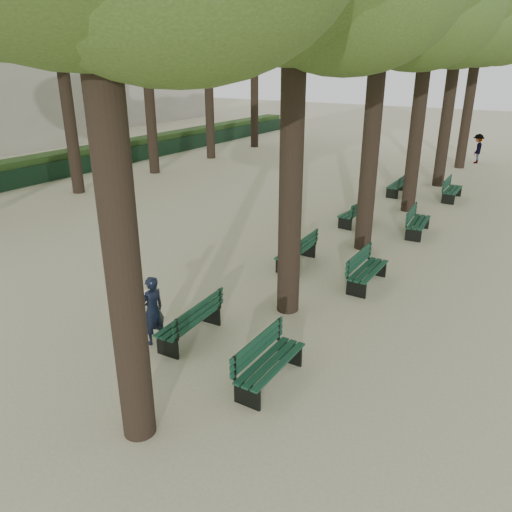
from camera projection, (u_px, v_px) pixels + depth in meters
The scene contains 20 objects.
ground at pixel (156, 348), 10.42m from camera, with size 120.00×120.00×0.00m, color #BFBA90.
tree_central_4 at pixel (462, 8), 21.07m from camera, with size 6.00×6.00×9.95m.
tree_central_5 at pixel (482, 16), 25.02m from camera, with size 6.00×6.00×9.95m.
tree_far_3 at pixel (142, 2), 23.59m from camera, with size 6.00×6.00×10.45m.
tree_far_4 at pixel (206, 10), 27.54m from camera, with size 6.00×6.00×10.45m.
tree_far_5 at pixel (254, 17), 31.48m from camera, with size 6.00×6.00×10.45m.
bench_left_0 at pixel (190, 328), 10.69m from camera, with size 0.68×1.83×0.92m.
bench_left_1 at pixel (296, 256), 14.55m from camera, with size 0.63×1.82×0.92m.
bench_left_2 at pixel (355, 217), 18.20m from camera, with size 0.74×1.85×0.92m.
bench_left_3 at pixel (397, 188), 22.20m from camera, with size 0.59×1.81×0.92m.
bench_right_0 at pixel (270, 371), 9.21m from camera, with size 0.58×1.80×0.92m.
bench_right_1 at pixel (367, 276), 13.22m from camera, with size 0.58×1.80×0.92m.
bench_right_2 at pixel (418, 227), 17.11m from camera, with size 0.73×1.84×0.92m.
bench_right_3 at pixel (452, 194), 21.33m from camera, with size 0.61×1.81×0.92m.
man_with_map at pixel (152, 310), 10.38m from camera, with size 0.64×0.65×1.52m.
pedestrian_b at pixel (477, 149), 28.73m from camera, with size 1.08×0.33×1.66m, color #262628.
pedestrian_a at pixel (371, 137), 32.32m from camera, with size 0.90×0.37×1.86m, color #262628.
fence at pixel (86, 165), 26.32m from camera, with size 0.08×42.00×0.90m, color black.
hedge at pixel (77, 160), 26.61m from camera, with size 1.20×42.00×1.20m, color #1F3B14.
building_far at pixel (112, 83), 49.05m from camera, with size 12.00×16.00×7.00m, color #B7B2A3.
Camera 1 is at (6.53, -6.51, 5.63)m, focal length 35.00 mm.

